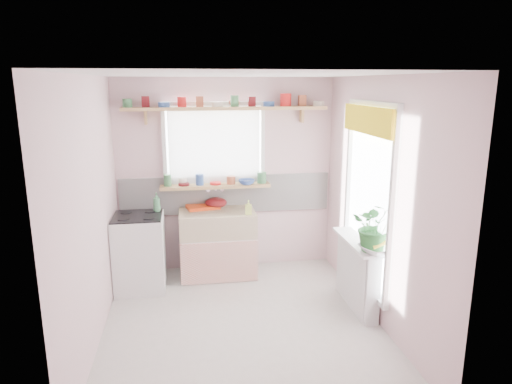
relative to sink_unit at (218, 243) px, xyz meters
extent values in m
plane|color=beige|center=(0.15, -1.29, -0.43)|extent=(3.20, 3.20, 0.00)
plane|color=white|center=(0.15, -1.29, 2.07)|extent=(3.20, 3.20, 0.00)
plane|color=beige|center=(0.15, 0.31, 0.82)|extent=(2.80, 0.00, 2.80)
plane|color=beige|center=(0.15, -2.89, 0.82)|extent=(2.80, 0.00, 2.80)
plane|color=beige|center=(-1.25, -1.29, 0.82)|extent=(0.00, 3.20, 3.20)
plane|color=beige|center=(1.55, -1.29, 0.82)|extent=(0.00, 3.20, 3.20)
cube|color=white|center=(0.15, 0.29, 0.57)|extent=(2.74, 0.03, 0.50)
cube|color=pink|center=(0.15, 0.29, 0.37)|extent=(2.74, 0.02, 0.12)
cube|color=white|center=(0.00, 0.30, 1.22)|extent=(1.20, 0.01, 1.00)
cube|color=white|center=(0.00, 0.24, 1.22)|extent=(1.15, 0.02, 0.95)
cube|color=white|center=(1.54, -1.09, 0.82)|extent=(0.01, 1.10, 1.90)
cube|color=yellow|center=(1.46, -1.09, 1.63)|extent=(0.03, 1.20, 0.28)
cube|color=white|center=(0.00, 0.01, -0.16)|extent=(0.85, 0.55, 0.55)
cube|color=#CF533C|center=(0.00, -0.27, -0.16)|extent=(0.95, 0.02, 0.53)
cube|color=beige|center=(0.00, 0.01, 0.27)|extent=(0.95, 0.55, 0.30)
cylinder|color=silver|center=(0.00, 0.26, 0.67)|extent=(0.03, 0.22, 0.03)
cube|color=white|center=(-0.95, -0.24, 0.02)|extent=(0.58, 0.58, 0.90)
cube|color=black|center=(-0.95, -0.24, 0.47)|extent=(0.56, 0.56, 0.02)
cylinder|color=black|center=(-1.09, -0.38, 0.49)|extent=(0.14, 0.14, 0.01)
cylinder|color=black|center=(-0.81, -0.38, 0.49)|extent=(0.14, 0.14, 0.01)
cylinder|color=black|center=(-1.09, -0.10, 0.49)|extent=(0.14, 0.14, 0.01)
cylinder|color=black|center=(-0.81, -0.10, 0.49)|extent=(0.14, 0.14, 0.01)
cube|color=white|center=(1.45, -1.09, -0.06)|extent=(0.15, 0.90, 0.75)
cube|color=white|center=(1.42, -1.09, 0.33)|extent=(0.22, 0.95, 0.03)
cube|color=tan|center=(0.00, 0.19, 0.71)|extent=(1.40, 0.22, 0.04)
cube|color=tan|center=(0.15, 0.18, 1.69)|extent=(2.52, 0.24, 0.04)
cylinder|color=#3F7F4C|center=(-1.03, 0.18, 1.77)|extent=(0.11, 0.11, 0.12)
cylinder|color=#590F14|center=(-0.82, 0.18, 1.77)|extent=(0.11, 0.11, 0.12)
cylinder|color=#3359A5|center=(-0.60, 0.18, 1.74)|extent=(0.11, 0.11, 0.06)
cylinder|color=red|center=(-0.39, 0.18, 1.77)|extent=(0.11, 0.11, 0.12)
cylinder|color=#A55133|center=(-0.17, 0.18, 1.77)|extent=(0.11, 0.11, 0.12)
cylinder|color=silver|center=(0.04, 0.18, 1.74)|extent=(0.11, 0.11, 0.06)
cylinder|color=#3F7F4C|center=(0.26, 0.18, 1.77)|extent=(0.11, 0.11, 0.12)
cylinder|color=#590F14|center=(0.47, 0.18, 1.77)|extent=(0.11, 0.11, 0.12)
cylinder|color=#3359A5|center=(0.69, 0.18, 1.74)|extent=(0.11, 0.11, 0.06)
cylinder|color=red|center=(0.90, 0.18, 1.77)|extent=(0.11, 0.11, 0.12)
cylinder|color=#A55133|center=(1.12, 0.18, 1.77)|extent=(0.11, 0.11, 0.12)
cylinder|color=silver|center=(1.33, 0.18, 1.74)|extent=(0.11, 0.11, 0.06)
cylinder|color=#3F7F4C|center=(-0.62, 0.19, 0.79)|extent=(0.11, 0.11, 0.12)
cylinder|color=#590F14|center=(-0.41, 0.19, 0.79)|extent=(0.11, 0.11, 0.12)
cylinder|color=#3359A5|center=(-0.21, 0.19, 0.76)|extent=(0.11, 0.11, 0.06)
cylinder|color=red|center=(0.00, 0.19, 0.79)|extent=(0.11, 0.11, 0.12)
cylinder|color=#A55133|center=(0.21, 0.19, 0.79)|extent=(0.11, 0.11, 0.12)
cylinder|color=silver|center=(0.41, 0.19, 0.76)|extent=(0.11, 0.11, 0.06)
cylinder|color=#3F7F4C|center=(0.62, 0.19, 0.79)|extent=(0.11, 0.11, 0.12)
cube|color=#E94514|center=(-0.17, 0.21, 0.44)|extent=(0.45, 0.37, 0.04)
ellipsoid|color=maroon|center=(0.00, 0.21, 0.48)|extent=(0.33, 0.33, 0.13)
imported|color=#29682E|center=(1.48, -1.43, 0.60)|extent=(0.57, 0.53, 0.52)
imported|color=silver|center=(1.48, -1.49, 0.38)|extent=(0.43, 0.43, 0.08)
imported|color=#316528|center=(1.48, -1.24, 0.46)|extent=(0.14, 0.10, 0.24)
imported|color=#CEE566|center=(0.37, -0.17, 0.51)|extent=(0.09, 0.09, 0.18)
imported|color=white|center=(-0.41, 0.25, 0.77)|extent=(0.13, 0.13, 0.09)
imported|color=#3253A4|center=(0.39, 0.13, 0.76)|extent=(0.22, 0.22, 0.06)
imported|color=#A34232|center=(0.26, 0.24, 1.78)|extent=(0.15, 0.15, 0.14)
imported|color=#418355|center=(-0.73, -0.10, 0.60)|extent=(0.09, 0.09, 0.23)
sphere|color=orange|center=(1.48, -1.49, 0.45)|extent=(0.08, 0.08, 0.08)
sphere|color=orange|center=(1.54, -1.46, 0.45)|extent=(0.08, 0.08, 0.08)
sphere|color=orange|center=(1.43, -1.47, 0.45)|extent=(0.08, 0.08, 0.08)
cylinder|color=yellow|center=(1.50, -1.54, 0.46)|extent=(0.18, 0.04, 0.10)
camera|label=1|loc=(-0.38, -5.52, 1.99)|focal=32.00mm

